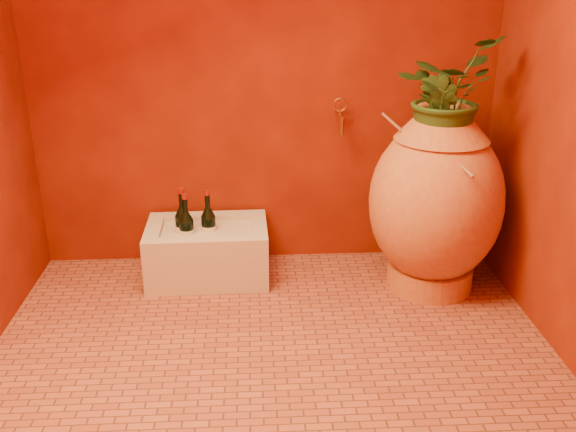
{
  "coord_description": "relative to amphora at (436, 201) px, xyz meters",
  "views": [
    {
      "loc": [
        -0.07,
        -2.42,
        1.6
      ],
      "look_at": [
        0.09,
        0.35,
        0.5
      ],
      "focal_mm": 40.0,
      "sensor_mm": 36.0,
      "label": 1
    }
  ],
  "objects": [
    {
      "name": "stone_basin",
      "position": [
        -1.17,
        0.18,
        -0.34
      ],
      "size": [
        0.65,
        0.45,
        0.3
      ],
      "rotation": [
        0.0,
        0.0,
        0.02
      ],
      "color": "beige",
      "rests_on": "floor"
    },
    {
      "name": "wine_bottle_c",
      "position": [
        -1.28,
        0.15,
        -0.2
      ],
      "size": [
        0.08,
        0.08,
        0.33
      ],
      "color": "black",
      "rests_on": "stone_basin"
    },
    {
      "name": "wine_bottle_b",
      "position": [
        -1.3,
        0.18,
        -0.19
      ],
      "size": [
        0.08,
        0.08,
        0.35
      ],
      "color": "black",
      "rests_on": "stone_basin"
    },
    {
      "name": "floor",
      "position": [
        -0.85,
        -0.57,
        -0.48
      ],
      "size": [
        2.5,
        2.5,
        0.0
      ],
      "primitive_type": "plane",
      "color": "#994A32",
      "rests_on": "ground"
    },
    {
      "name": "amphora",
      "position": [
        0.0,
        0.0,
        0.0
      ],
      "size": [
        0.7,
        0.7,
        0.97
      ],
      "rotation": [
        0.0,
        0.0,
        0.04
      ],
      "color": "#C57D37",
      "rests_on": "floor"
    },
    {
      "name": "plant_main",
      "position": [
        0.01,
        0.02,
        0.54
      ],
      "size": [
        0.64,
        0.64,
        0.54
      ],
      "primitive_type": "imported",
      "rotation": [
        0.0,
        0.0,
        0.8
      ],
      "color": "#244518",
      "rests_on": "amphora"
    },
    {
      "name": "wall_back",
      "position": [
        -0.85,
        0.43,
        0.77
      ],
      "size": [
        2.5,
        0.02,
        2.5
      ],
      "primitive_type": "cube",
      "color": "#591205",
      "rests_on": "ground"
    },
    {
      "name": "plant_side",
      "position": [
        -0.04,
        -0.04,
        0.45
      ],
      "size": [
        0.26,
        0.27,
        0.39
      ],
      "primitive_type": "imported",
      "rotation": [
        0.0,
        0.0,
        -1.08
      ],
      "color": "#244518",
      "rests_on": "amphora"
    },
    {
      "name": "wall_tap",
      "position": [
        -0.45,
        0.34,
        0.38
      ],
      "size": [
        0.08,
        0.17,
        0.18
      ],
      "color": "#9D6024",
      "rests_on": "wall_back"
    },
    {
      "name": "wine_bottle_a",
      "position": [
        -1.16,
        0.19,
        -0.2
      ],
      "size": [
        0.08,
        0.08,
        0.33
      ],
      "color": "black",
      "rests_on": "stone_basin"
    }
  ]
}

